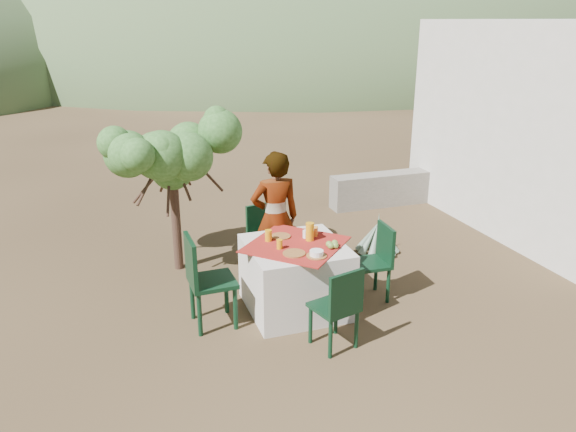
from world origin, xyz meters
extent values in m
plane|color=#312416|center=(0.00, 0.00, 0.00)|extent=(160.00, 160.00, 0.00)
cube|color=silver|center=(0.61, 0.48, 0.38)|extent=(1.02, 1.02, 0.75)
cube|color=maroon|center=(0.61, 0.48, 0.76)|extent=(1.30, 1.30, 0.01)
cylinder|color=black|center=(0.46, 1.17, 0.22)|extent=(0.04, 0.04, 0.44)
cylinder|color=black|center=(0.78, 1.25, 0.22)|extent=(0.04, 0.04, 0.44)
cylinder|color=black|center=(0.38, 1.49, 0.22)|extent=(0.04, 0.04, 0.44)
cylinder|color=black|center=(0.70, 1.57, 0.22)|extent=(0.04, 0.04, 0.44)
cube|color=black|center=(0.58, 1.37, 0.44)|extent=(0.49, 0.49, 0.04)
cube|color=black|center=(0.53, 1.55, 0.67)|extent=(0.40, 0.14, 0.43)
cylinder|color=black|center=(0.82, -0.15, 0.21)|extent=(0.04, 0.04, 0.42)
cylinder|color=black|center=(0.51, -0.24, 0.21)|extent=(0.04, 0.04, 0.42)
cylinder|color=black|center=(0.90, -0.46, 0.21)|extent=(0.04, 0.04, 0.42)
cylinder|color=black|center=(0.59, -0.54, 0.21)|extent=(0.04, 0.04, 0.42)
cube|color=black|center=(0.70, -0.35, 0.42)|extent=(0.48, 0.48, 0.04)
cube|color=black|center=(0.75, -0.52, 0.64)|extent=(0.39, 0.14, 0.41)
cylinder|color=black|center=(-0.12, 0.25, 0.24)|extent=(0.05, 0.05, 0.49)
cylinder|color=black|center=(-0.13, 0.62, 0.24)|extent=(0.05, 0.05, 0.49)
cylinder|color=black|center=(-0.49, 0.24, 0.24)|extent=(0.05, 0.05, 0.49)
cylinder|color=black|center=(-0.50, 0.61, 0.24)|extent=(0.05, 0.05, 0.49)
cube|color=black|center=(-0.31, 0.43, 0.49)|extent=(0.47, 0.47, 0.04)
cube|color=black|center=(-0.52, 0.42, 0.75)|extent=(0.06, 0.46, 0.48)
cylinder|color=black|center=(1.32, 0.60, 0.21)|extent=(0.04, 0.04, 0.43)
cylinder|color=black|center=(1.31, 0.27, 0.21)|extent=(0.04, 0.04, 0.43)
cylinder|color=black|center=(1.64, 0.58, 0.21)|extent=(0.04, 0.04, 0.43)
cylinder|color=black|center=(1.63, 0.26, 0.21)|extent=(0.04, 0.04, 0.43)
cube|color=black|center=(1.47, 0.43, 0.43)|extent=(0.42, 0.42, 0.04)
cube|color=black|center=(1.65, 0.42, 0.66)|extent=(0.05, 0.40, 0.42)
imported|color=#8C6651|center=(0.60, 1.19, 0.81)|extent=(0.59, 0.39, 1.61)
cylinder|color=#442D22|center=(-0.46, 1.94, 0.66)|extent=(0.11, 0.11, 1.32)
sphere|color=#2A5820|center=(-0.46, 1.94, 1.32)|extent=(0.57, 0.57, 0.57)
sphere|color=#2A5820|center=(0.06, 1.94, 1.46)|extent=(0.53, 0.53, 0.53)
sphere|color=#2A5820|center=(-0.93, 2.03, 1.42)|extent=(0.49, 0.49, 0.49)
sphere|color=#2A5820|center=(-0.36, 2.46, 1.51)|extent=(0.51, 0.51, 0.51)
sphere|color=#2A5820|center=(-0.41, 1.47, 1.37)|extent=(0.45, 0.45, 0.45)
sphere|color=slate|center=(2.18, 1.57, 0.04)|extent=(0.20, 0.20, 0.20)
cone|color=slate|center=(2.18, 1.57, 0.29)|extent=(0.11, 0.11, 0.57)
cone|color=slate|center=(2.30, 1.59, 0.23)|extent=(0.35, 0.15, 0.48)
cone|color=slate|center=(2.27, 1.66, 0.23)|extent=(0.29, 0.28, 0.50)
cone|color=slate|center=(2.20, 1.70, 0.23)|extent=(0.15, 0.34, 0.48)
cone|color=slate|center=(2.12, 1.69, 0.23)|extent=(0.22, 0.33, 0.49)
cone|color=slate|center=(2.06, 1.63, 0.23)|extent=(0.33, 0.23, 0.49)
cone|color=slate|center=(2.05, 1.56, 0.23)|extent=(0.35, 0.15, 0.48)
cone|color=slate|center=(2.09, 1.49, 0.23)|extent=(0.29, 0.28, 0.50)
cone|color=slate|center=(2.16, 1.45, 0.23)|extent=(0.15, 0.34, 0.48)
cone|color=slate|center=(2.23, 1.46, 0.23)|extent=(0.22, 0.33, 0.49)
cone|color=slate|center=(2.29, 1.52, 0.23)|extent=(0.33, 0.23, 0.49)
cube|color=gray|center=(3.60, 3.40, 0.28)|extent=(2.60, 0.35, 0.55)
ellipsoid|color=#425932|center=(12.00, 36.00, 0.00)|extent=(48.00, 48.00, 20.00)
ellipsoid|color=slate|center=(-4.00, 52.00, 0.00)|extent=(60.00, 60.00, 24.00)
ellipsoid|color=slate|center=(28.00, 46.00, 0.00)|extent=(36.00, 36.00, 14.00)
cylinder|color=brown|center=(0.52, 0.72, 0.77)|extent=(0.22, 0.22, 0.01)
cylinder|color=brown|center=(0.50, 0.23, 0.77)|extent=(0.23, 0.23, 0.01)
cylinder|color=orange|center=(0.36, 0.65, 0.82)|extent=(0.08, 0.08, 0.12)
cylinder|color=orange|center=(0.40, 0.41, 0.81)|extent=(0.06, 0.06, 0.10)
cylinder|color=orange|center=(0.78, 0.53, 0.86)|extent=(0.09, 0.09, 0.20)
cylinder|color=brown|center=(0.70, 0.10, 0.77)|extent=(0.21, 0.21, 0.01)
cylinder|color=white|center=(0.70, 0.10, 0.80)|extent=(0.14, 0.14, 0.05)
cylinder|color=orange|center=(0.88, 0.62, 0.81)|extent=(0.06, 0.06, 0.10)
cylinder|color=orange|center=(0.91, 0.67, 0.81)|extent=(0.06, 0.06, 0.09)
cube|color=white|center=(0.78, 0.60, 0.81)|extent=(0.08, 0.07, 0.09)
sphere|color=olive|center=(0.91, 0.28, 0.80)|extent=(0.07, 0.07, 0.07)
sphere|color=olive|center=(0.97, 0.29, 0.80)|extent=(0.07, 0.07, 0.07)
sphere|color=olive|center=(0.95, 0.23, 0.80)|extent=(0.07, 0.07, 0.07)
sphere|color=olive|center=(0.91, 0.23, 0.80)|extent=(0.07, 0.07, 0.07)
camera|label=1|loc=(-1.24, -4.72, 3.04)|focal=35.00mm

